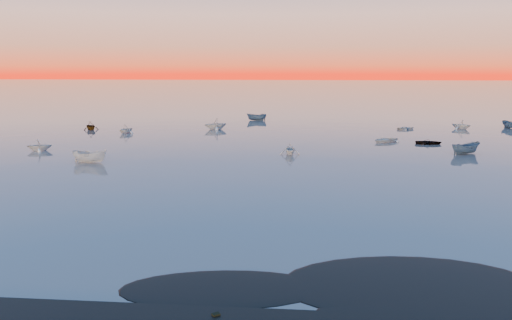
# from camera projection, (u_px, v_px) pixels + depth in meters

# --- Properties ---
(ground) EXTENTS (600.00, 600.00, 0.00)m
(ground) POSITION_uv_depth(u_px,v_px,m) (276.00, 112.00, 124.43)
(ground) COLOR #685C56
(ground) RESTS_ON ground
(mud_lobes) EXTENTS (140.00, 6.00, 0.07)m
(mud_lobes) POSITION_uv_depth(u_px,v_px,m) (183.00, 287.00, 25.55)
(mud_lobes) COLOR black
(mud_lobes) RESTS_ON ground
(moored_fleet) EXTENTS (124.00, 58.00, 1.20)m
(moored_fleet) POSITION_uv_depth(u_px,v_px,m) (262.00, 138.00, 78.42)
(moored_fleet) COLOR silver
(moored_fleet) RESTS_ON ground
(boat_near_center) EXTENTS (3.46, 4.65, 1.48)m
(boat_near_center) POSITION_uv_depth(u_px,v_px,m) (465.00, 154.00, 64.52)
(boat_near_center) COLOR #3B5871
(boat_near_center) RESTS_ON ground
(boat_near_right) EXTENTS (3.34, 1.71, 1.13)m
(boat_near_right) POSITION_uv_depth(u_px,v_px,m) (290.00, 155.00, 64.08)
(boat_near_right) COLOR silver
(boat_near_right) RESTS_ON ground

